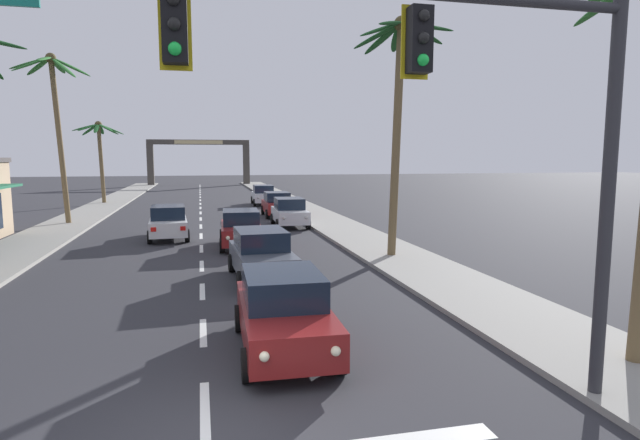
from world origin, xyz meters
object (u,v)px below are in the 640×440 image
object	(u,v)px
sedan_third_in_queue	(261,254)
sedan_lead_at_stop_bar	(283,311)
palm_left_third	(55,98)
sedan_parked_mid_kerb	(277,204)
sedan_parked_far_kerb	(263,195)
palm_left_farthest	(99,142)
town_gateway_arch	(199,156)
palm_right_second	(399,81)
sedan_oncoming_far	(168,222)
sedan_fifth_in_queue	(241,228)
traffic_signal_mast	(432,88)
sedan_parked_nearest_kerb	(290,212)

from	to	relation	value
sedan_third_in_queue	sedan_lead_at_stop_bar	bearing A→B (deg)	-92.58
palm_left_third	sedan_parked_mid_kerb	bearing A→B (deg)	7.24
sedan_parked_far_kerb	palm_left_farthest	size ratio (longest dim) A/B	0.63
sedan_third_in_queue	town_gateway_arch	distance (m)	60.21
palm_left_third	palm_left_farthest	bearing A→B (deg)	90.64
sedan_lead_at_stop_bar	palm_right_second	xyz separation A→B (m)	(6.09, 9.04, 6.21)
sedan_oncoming_far	sedan_parked_mid_kerb	xyz separation A→B (m)	(6.79, 8.54, 0.00)
sedan_third_in_queue	sedan_parked_far_kerb	world-z (taller)	same
sedan_oncoming_far	palm_left_farthest	world-z (taller)	palm_left_farthest
sedan_third_in_queue	sedan_parked_mid_kerb	xyz separation A→B (m)	(3.23, 18.28, 0.00)
sedan_lead_at_stop_bar	sedan_fifth_in_queue	bearing A→B (deg)	89.47
sedan_fifth_in_queue	palm_right_second	distance (m)	9.53
traffic_signal_mast	sedan_parked_nearest_kerb	world-z (taller)	traffic_signal_mast
palm_left_farthest	town_gateway_arch	bearing A→B (deg)	74.08
sedan_lead_at_stop_bar	palm_left_third	xyz separation A→B (m)	(-9.83, 23.14, 6.71)
sedan_fifth_in_queue	town_gateway_arch	world-z (taller)	town_gateway_arch
sedan_fifth_in_queue	palm_left_farthest	world-z (taller)	palm_left_farthest
town_gateway_arch	sedan_third_in_queue	bearing A→B (deg)	-88.12
sedan_lead_at_stop_bar	palm_left_farthest	distance (m)	39.05
traffic_signal_mast	palm_left_third	size ratio (longest dim) A/B	1.03
sedan_lead_at_stop_bar	sedan_oncoming_far	xyz separation A→B (m)	(-3.27, 16.29, 0.00)
sedan_fifth_in_queue	palm_left_third	size ratio (longest dim) A/B	0.45
sedan_fifth_in_queue	sedan_parked_mid_kerb	xyz separation A→B (m)	(3.40, 11.73, 0.00)
sedan_fifth_in_queue	sedan_lead_at_stop_bar	bearing A→B (deg)	-90.53
town_gateway_arch	palm_left_third	bearing A→B (deg)	-100.62
palm_right_second	traffic_signal_mast	bearing A→B (deg)	-109.53
traffic_signal_mast	sedan_third_in_queue	size ratio (longest dim) A/B	2.30
sedan_parked_far_kerb	palm_left_farthest	xyz separation A→B (m)	(-13.63, 3.69, 4.53)
sedan_lead_at_stop_bar	sedan_third_in_queue	bearing A→B (deg)	87.42
sedan_parked_nearest_kerb	traffic_signal_mast	bearing A→B (deg)	-94.52
traffic_signal_mast	sedan_parked_nearest_kerb	xyz separation A→B (m)	(1.81, 22.96, -4.25)
traffic_signal_mast	town_gateway_arch	world-z (taller)	traffic_signal_mast
sedan_third_in_queue	sedan_parked_far_kerb	xyz separation A→B (m)	(3.34, 27.24, 0.00)
sedan_fifth_in_queue	sedan_parked_mid_kerb	world-z (taller)	same
sedan_third_in_queue	town_gateway_arch	xyz separation A→B (m)	(-1.97, 60.08, 3.39)
sedan_third_in_queue	palm_left_farthest	bearing A→B (deg)	108.40
sedan_parked_mid_kerb	palm_left_third	xyz separation A→B (m)	(-13.35, -1.70, 6.71)
sedan_lead_at_stop_bar	sedan_parked_far_kerb	world-z (taller)	same
sedan_parked_far_kerb	palm_left_third	xyz separation A→B (m)	(-13.47, -10.66, 6.71)
traffic_signal_mast	palm_right_second	xyz separation A→B (m)	(4.43, 12.49, 1.96)
sedan_parked_nearest_kerb	sedan_lead_at_stop_bar	bearing A→B (deg)	-100.10
palm_right_second	town_gateway_arch	distance (m)	58.19
sedan_parked_mid_kerb	sedan_oncoming_far	bearing A→B (deg)	-128.49
sedan_fifth_in_queue	sedan_oncoming_far	distance (m)	4.65
sedan_fifth_in_queue	sedan_parked_nearest_kerb	distance (m)	7.23
sedan_parked_mid_kerb	sedan_parked_far_kerb	xyz separation A→B (m)	(0.12, 8.96, 0.00)
sedan_third_in_queue	sedan_parked_far_kerb	bearing A→B (deg)	83.00
sedan_fifth_in_queue	palm_left_third	distance (m)	15.64
palm_left_third	town_gateway_arch	xyz separation A→B (m)	(8.15, 43.50, -3.33)
traffic_signal_mast	sedan_parked_far_kerb	distance (m)	37.54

